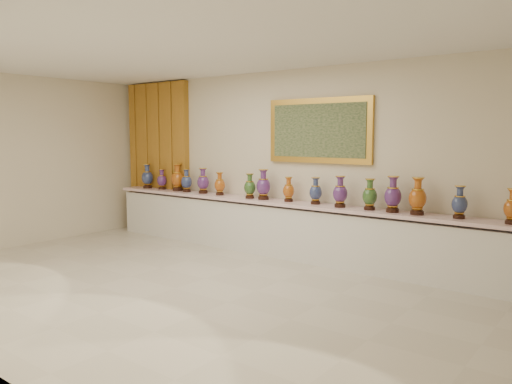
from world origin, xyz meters
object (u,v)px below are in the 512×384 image
counter (277,229)px  vase_2 (177,179)px  vase_0 (147,177)px  vase_1 (162,180)px

counter → vase_2: vase_2 is taller
vase_2 → vase_0: bearing=-177.1°
counter → vase_2: size_ratio=14.06×
counter → vase_0: bearing=-179.5°
vase_1 → vase_2: 0.44m
counter → vase_1: (-2.77, 0.01, 0.64)m
vase_0 → vase_2: vase_2 is taller
vase_0 → vase_1: (0.39, 0.04, -0.04)m
counter → vase_1: vase_1 is taller
vase_0 → vase_1: 0.39m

